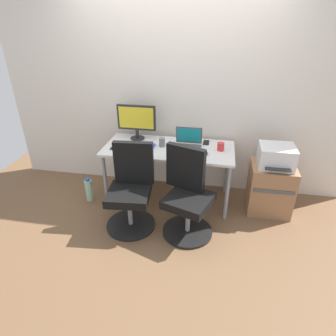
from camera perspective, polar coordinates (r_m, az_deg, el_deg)
ground_plane at (r=3.76m, az=0.14°, el=-5.89°), size 5.28×5.28×0.00m
back_wall at (r=3.63m, az=1.38°, el=15.29°), size 4.40×0.04×2.60m
desk at (r=3.44m, az=0.15°, el=3.07°), size 1.53×0.68×0.71m
office_chair_left at (r=3.14m, az=-7.32°, el=-4.47°), size 0.54×0.54×0.94m
office_chair_right at (r=3.03m, az=3.82°, el=-5.64°), size 0.56×0.56×0.94m
side_cabinet at (r=3.60m, az=19.50°, el=-3.78°), size 0.49×0.44×0.59m
printer at (r=3.41m, az=20.59°, el=2.17°), size 0.38×0.40×0.24m
water_bottle_on_floor at (r=3.78m, az=-15.35°, el=-4.16°), size 0.09×0.09×0.31m
desktop_monitor at (r=3.60m, az=-6.23°, el=9.46°), size 0.48×0.18×0.43m
open_laptop at (r=3.42m, az=3.98°, el=5.01°), size 0.31×0.26×0.23m
keyboard_by_monitor at (r=3.32m, az=-7.09°, el=3.29°), size 0.34×0.12×0.02m
keyboard_by_laptop at (r=3.15m, az=3.80°, el=2.00°), size 0.34×0.12×0.02m
mouse_by_monitor at (r=3.53m, az=-8.07°, el=4.87°), size 0.06×0.10×0.03m
mouse_by_laptop at (r=3.26m, az=7.39°, el=2.90°), size 0.06×0.10×0.03m
coffee_mug at (r=3.38m, az=10.36°, el=4.16°), size 0.08×0.08×0.09m
pen_cup at (r=3.43m, az=-1.20°, el=5.11°), size 0.07×0.07×0.10m
phone_near_monitor at (r=3.57m, az=7.54°, el=5.00°), size 0.07×0.14×0.01m
phone_near_laptop at (r=3.47m, az=-10.49°, el=4.06°), size 0.07×0.14×0.01m
notebook at (r=3.43m, az=-4.48°, el=4.31°), size 0.21×0.15×0.03m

